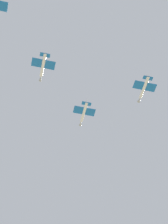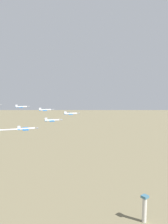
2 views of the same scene
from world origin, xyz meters
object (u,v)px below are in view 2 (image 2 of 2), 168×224
Objects in this scene: control_tower at (144,208)px; jet_port_outer at (22,107)px; jet_port_inner at (45,110)px; jet_lead at (71,114)px; jet_starboard_inner at (53,120)px.

control_tower is 2.45× the size of jet_port_outer.
jet_port_outer is at bearing -27.74° from control_tower.
jet_port_inner reaches higher than control_tower.
jet_lead reaches higher than control_tower.
jet_lead is at bearing -3.61° from control_tower.
jet_port_outer reaches higher than jet_lead.
jet_lead reaches higher than jet_starboard_inner.
jet_port_outer reaches higher than jet_port_inner.
control_tower is 2.45× the size of jet_port_inner.
jet_port_inner reaches higher than jet_lead.
jet_starboard_inner is (107.42, 4.45, 100.75)m from control_tower.
control_tower is 2.45× the size of jet_lead.
jet_lead is 24.47m from jet_starboard_inner.
jet_lead is 24.47m from jet_port_inner.
jet_port_inner is (92.07, -28.78, 102.29)m from control_tower.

